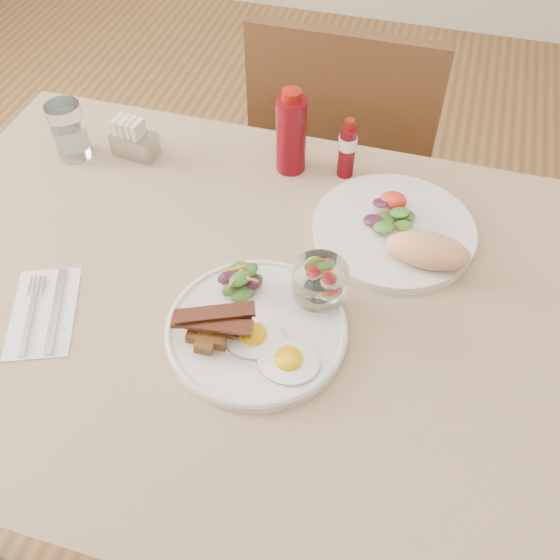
# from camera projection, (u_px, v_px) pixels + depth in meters

# --- Properties ---
(table) EXTENTS (1.33, 0.88, 0.75)m
(table) POSITION_uv_depth(u_px,v_px,m) (269.00, 332.00, 1.08)
(table) COLOR #503119
(table) RESTS_ON ground
(chair_far) EXTENTS (0.42, 0.42, 0.93)m
(chair_far) POSITION_uv_depth(u_px,v_px,m) (344.00, 162.00, 1.60)
(chair_far) COLOR #503119
(chair_far) RESTS_ON ground
(main_plate) EXTENTS (0.28, 0.28, 0.02)m
(main_plate) POSITION_uv_depth(u_px,v_px,m) (257.00, 330.00, 0.96)
(main_plate) COLOR silver
(main_plate) RESTS_ON table
(fried_eggs) EXTENTS (0.17, 0.13, 0.03)m
(fried_eggs) POSITION_uv_depth(u_px,v_px,m) (271.00, 348.00, 0.92)
(fried_eggs) COLOR white
(fried_eggs) RESTS_ON main_plate
(bacon_potato_pile) EXTENTS (0.13, 0.08, 0.05)m
(bacon_potato_pile) POSITION_uv_depth(u_px,v_px,m) (212.00, 328.00, 0.92)
(bacon_potato_pile) COLOR brown
(bacon_potato_pile) RESTS_ON main_plate
(side_salad) EXTENTS (0.08, 0.07, 0.04)m
(side_salad) POSITION_uv_depth(u_px,v_px,m) (241.00, 282.00, 0.99)
(side_salad) COLOR #224713
(side_salad) RESTS_ON main_plate
(fruit_cup) EXTENTS (0.09, 0.09, 0.09)m
(fruit_cup) POSITION_uv_depth(u_px,v_px,m) (320.00, 281.00, 0.95)
(fruit_cup) COLOR white
(fruit_cup) RESTS_ON main_plate
(second_plate) EXTENTS (0.29, 0.29, 0.07)m
(second_plate) POSITION_uv_depth(u_px,v_px,m) (402.00, 233.00, 1.08)
(second_plate) COLOR silver
(second_plate) RESTS_ON table
(ketchup_bottle) EXTENTS (0.06, 0.06, 0.17)m
(ketchup_bottle) POSITION_uv_depth(u_px,v_px,m) (291.00, 134.00, 1.17)
(ketchup_bottle) COLOR #5C050E
(ketchup_bottle) RESTS_ON table
(hot_sauce_bottle) EXTENTS (0.04, 0.04, 0.12)m
(hot_sauce_bottle) POSITION_uv_depth(u_px,v_px,m) (347.00, 149.00, 1.17)
(hot_sauce_bottle) COLOR #5C050E
(hot_sauce_bottle) RESTS_ON table
(sugar_caddy) EXTENTS (0.09, 0.06, 0.08)m
(sugar_caddy) POSITION_uv_depth(u_px,v_px,m) (133.00, 140.00, 1.23)
(sugar_caddy) COLOR #ADADB2
(sugar_caddy) RESTS_ON table
(water_glass) EXTENTS (0.07, 0.07, 0.11)m
(water_glass) POSITION_uv_depth(u_px,v_px,m) (70.00, 134.00, 1.22)
(water_glass) COLOR white
(water_glass) RESTS_ON table
(napkin_cutlery) EXTENTS (0.16, 0.20, 0.01)m
(napkin_cutlery) POSITION_uv_depth(u_px,v_px,m) (44.00, 312.00, 0.99)
(napkin_cutlery) COLOR white
(napkin_cutlery) RESTS_ON table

